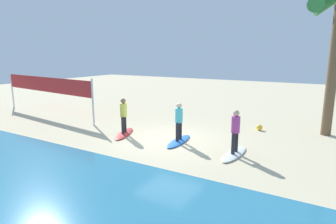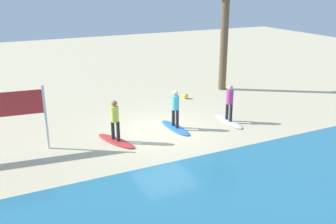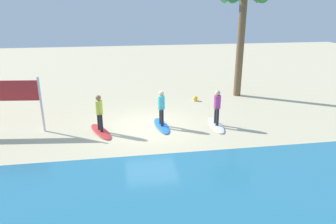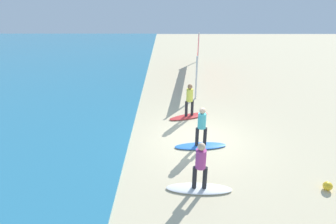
% 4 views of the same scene
% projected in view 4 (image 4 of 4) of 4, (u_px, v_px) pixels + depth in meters
% --- Properties ---
extents(ground_plane, '(60.00, 60.00, 0.00)m').
position_uv_depth(ground_plane, '(200.00, 140.00, 11.27)').
color(ground_plane, beige).
extents(surfboard_white, '(0.66, 2.12, 0.09)m').
position_uv_depth(surfboard_white, '(199.00, 189.00, 8.47)').
color(surfboard_white, white).
rests_on(surfboard_white, ground).
extents(surfer_white, '(0.32, 0.46, 1.64)m').
position_uv_depth(surfer_white, '(201.00, 163.00, 8.06)').
color(surfer_white, '#232328').
rests_on(surfer_white, surfboard_white).
extents(surfboard_blue, '(0.73, 2.14, 0.09)m').
position_uv_depth(surfboard_blue, '(200.00, 146.00, 10.79)').
color(surfboard_blue, blue).
rests_on(surfboard_blue, ground).
extents(surfer_blue, '(0.32, 0.46, 1.64)m').
position_uv_depth(surfer_blue, '(202.00, 124.00, 10.38)').
color(surfer_blue, '#232328').
rests_on(surfer_blue, surfboard_blue).
extents(surfboard_red, '(1.29, 2.16, 0.09)m').
position_uv_depth(surfboard_red, '(189.00, 116.00, 13.32)').
color(surfboard_red, red).
rests_on(surfboard_red, ground).
extents(surfer_red, '(0.32, 0.44, 1.64)m').
position_uv_depth(surfer_red, '(190.00, 98.00, 12.91)').
color(surfer_red, '#232328').
rests_on(surfer_red, surfboard_red).
extents(volleyball_net, '(9.04, 1.14, 2.50)m').
position_uv_depth(volleyball_net, '(198.00, 52.00, 18.94)').
color(volleyball_net, silver).
rests_on(volleyball_net, ground).
extents(beach_ball, '(0.29, 0.29, 0.29)m').
position_uv_depth(beach_ball, '(328.00, 186.00, 8.44)').
color(beach_ball, yellow).
rests_on(beach_ball, ground).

